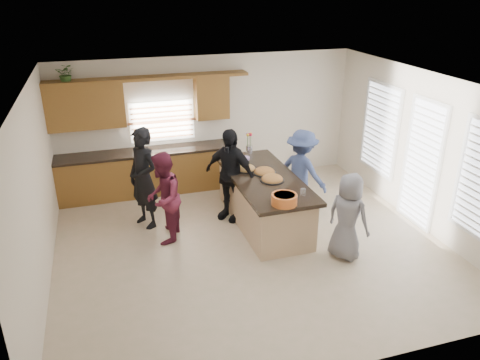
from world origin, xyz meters
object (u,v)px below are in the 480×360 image
object	(u,v)px
woman_right_back	(301,172)
woman_left_mid	(163,198)
salad_bowl	(284,199)
woman_left_front	(230,175)
woman_left_back	(143,178)
island	(264,201)
woman_right_front	(348,217)

from	to	relation	value
woman_right_back	woman_left_mid	bearing A→B (deg)	63.68
salad_bowl	woman_left_front	bearing A→B (deg)	106.64
woman_left_back	woman_left_front	world-z (taller)	woman_left_back
island	woman_left_mid	bearing A→B (deg)	-177.92
woman_left_mid	woman_left_front	world-z (taller)	woman_left_front
woman_left_back	woman_right_back	distance (m)	2.98
salad_bowl	woman_left_back	size ratio (longest dim) A/B	0.22
island	woman_left_mid	xyz separation A→B (m)	(-1.86, -0.09, 0.36)
woman_left_back	woman_left_front	bearing A→B (deg)	53.30
woman_left_mid	woman_right_back	xyz separation A→B (m)	(2.72, 0.36, 0.02)
woman_left_back	woman_right_front	distance (m)	3.65
woman_left_front	island	bearing A→B (deg)	13.23
salad_bowl	woman_left_mid	bearing A→B (deg)	148.83
woman_left_back	woman_left_mid	size ratio (longest dim) A/B	1.16
salad_bowl	woman_left_mid	xyz separation A→B (m)	(-1.78, 1.07, -0.23)
woman_left_front	woman_right_back	xyz separation A→B (m)	(1.40, -0.12, -0.06)
woman_left_mid	woman_left_front	bearing A→B (deg)	129.27
woman_left_back	salad_bowl	bearing A→B (deg)	19.49
island	woman_left_front	size ratio (longest dim) A/B	1.52
woman_left_front	woman_right_front	xyz separation A→B (m)	(1.44, -1.88, -0.15)
salad_bowl	woman_left_back	world-z (taller)	woman_left_back
salad_bowl	woman_left_back	distance (m)	2.67
woman_right_back	woman_right_front	world-z (taller)	woman_right_back
woman_left_mid	woman_right_front	size ratio (longest dim) A/B	1.10
woman_left_back	woman_right_back	world-z (taller)	woman_left_back
island	woman_right_front	size ratio (longest dim) A/B	1.84
salad_bowl	woman_left_front	world-z (taller)	woman_left_front
island	salad_bowl	bearing A→B (deg)	-94.54
woman_left_mid	woman_left_front	xyz separation A→B (m)	(1.31, 0.47, 0.08)
woman_left_front	salad_bowl	bearing A→B (deg)	-24.73
island	woman_left_front	bearing A→B (deg)	143.92
woman_left_back	woman_left_mid	world-z (taller)	woman_left_back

